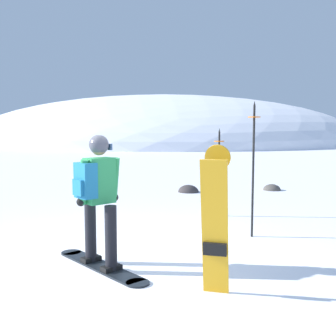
{
  "coord_description": "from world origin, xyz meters",
  "views": [
    {
      "loc": [
        2.02,
        -5.26,
        1.84
      ],
      "look_at": [
        -0.07,
        2.67,
        1.0
      ],
      "focal_mm": 45.37,
      "sensor_mm": 36.0,
      "label": 1
    }
  ],
  "objects_px": {
    "spare_snowboard": "(215,221)",
    "rock_mid": "(272,190)",
    "rock_dark": "(106,180)",
    "snowboarder_main": "(98,198)",
    "piste_marker_far": "(219,166)",
    "rock_small": "(188,192)",
    "piste_marker_near": "(253,161)"
  },
  "relations": [
    {
      "from": "snowboarder_main",
      "to": "piste_marker_near",
      "type": "height_order",
      "value": "piste_marker_near"
    },
    {
      "from": "spare_snowboard",
      "to": "rock_small",
      "type": "xyz_separation_m",
      "value": [
        -1.75,
        6.86,
        -0.83
      ]
    },
    {
      "from": "snowboarder_main",
      "to": "piste_marker_near",
      "type": "xyz_separation_m",
      "value": [
        1.81,
        2.06,
        0.34
      ]
    },
    {
      "from": "rock_dark",
      "to": "piste_marker_far",
      "type": "bearing_deg",
      "value": -46.01
    },
    {
      "from": "snowboarder_main",
      "to": "piste_marker_far",
      "type": "bearing_deg",
      "value": 73.31
    },
    {
      "from": "piste_marker_near",
      "to": "piste_marker_far",
      "type": "height_order",
      "value": "piste_marker_near"
    },
    {
      "from": "spare_snowboard",
      "to": "rock_dark",
      "type": "height_order",
      "value": "spare_snowboard"
    },
    {
      "from": "rock_dark",
      "to": "rock_mid",
      "type": "bearing_deg",
      "value": -8.33
    },
    {
      "from": "piste_marker_far",
      "to": "rock_small",
      "type": "relative_size",
      "value": 3.1
    },
    {
      "from": "piste_marker_near",
      "to": "rock_dark",
      "type": "distance_m",
      "value": 8.0
    },
    {
      "from": "spare_snowboard",
      "to": "piste_marker_near",
      "type": "relative_size",
      "value": 0.73
    },
    {
      "from": "rock_small",
      "to": "rock_dark",
      "type": "bearing_deg",
      "value": 151.45
    },
    {
      "from": "spare_snowboard",
      "to": "rock_mid",
      "type": "xyz_separation_m",
      "value": [
        0.46,
        7.8,
        -0.83
      ]
    },
    {
      "from": "spare_snowboard",
      "to": "piste_marker_far",
      "type": "relative_size",
      "value": 0.92
    },
    {
      "from": "spare_snowboard",
      "to": "piste_marker_far",
      "type": "height_order",
      "value": "piste_marker_far"
    },
    {
      "from": "rock_dark",
      "to": "snowboarder_main",
      "type": "bearing_deg",
      "value": -67.5
    },
    {
      "from": "snowboarder_main",
      "to": "piste_marker_far",
      "type": "height_order",
      "value": "piste_marker_far"
    },
    {
      "from": "piste_marker_near",
      "to": "piste_marker_far",
      "type": "xyz_separation_m",
      "value": [
        -0.76,
        1.45,
        -0.24
      ]
    },
    {
      "from": "snowboarder_main",
      "to": "piste_marker_near",
      "type": "distance_m",
      "value": 2.77
    },
    {
      "from": "piste_marker_near",
      "to": "rock_mid",
      "type": "relative_size",
      "value": 4.52
    },
    {
      "from": "piste_marker_near",
      "to": "rock_mid",
      "type": "bearing_deg",
      "value": 87.53
    },
    {
      "from": "rock_mid",
      "to": "rock_small",
      "type": "xyz_separation_m",
      "value": [
        -2.21,
        -0.94,
        0.0
      ]
    },
    {
      "from": "rock_dark",
      "to": "rock_small",
      "type": "xyz_separation_m",
      "value": [
        3.17,
        -1.72,
        0.0
      ]
    },
    {
      "from": "spare_snowboard",
      "to": "rock_dark",
      "type": "bearing_deg",
      "value": 119.81
    },
    {
      "from": "snowboarder_main",
      "to": "rock_small",
      "type": "bearing_deg",
      "value": 91.54
    },
    {
      "from": "spare_snowboard",
      "to": "piste_marker_far",
      "type": "distance_m",
      "value": 4.07
    },
    {
      "from": "rock_small",
      "to": "snowboarder_main",
      "type": "bearing_deg",
      "value": -88.46
    },
    {
      "from": "piste_marker_near",
      "to": "piste_marker_far",
      "type": "bearing_deg",
      "value": 117.63
    },
    {
      "from": "piste_marker_near",
      "to": "rock_small",
      "type": "relative_size",
      "value": 3.89
    },
    {
      "from": "piste_marker_near",
      "to": "piste_marker_far",
      "type": "relative_size",
      "value": 1.25
    },
    {
      "from": "snowboarder_main",
      "to": "rock_small",
      "type": "xyz_separation_m",
      "value": [
        -0.17,
        6.34,
        -0.92
      ]
    },
    {
      "from": "rock_dark",
      "to": "rock_mid",
      "type": "distance_m",
      "value": 5.43
    }
  ]
}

